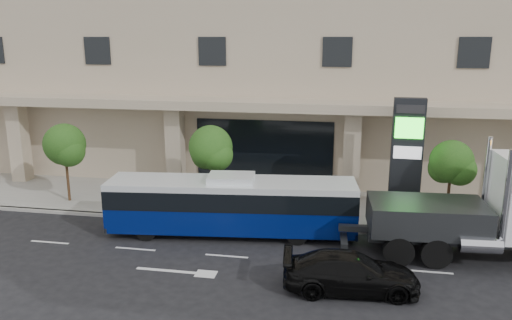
{
  "coord_description": "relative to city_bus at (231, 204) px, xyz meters",
  "views": [
    {
      "loc": [
        4.58,
        -19.99,
        8.78
      ],
      "look_at": [
        0.6,
        2.0,
        3.26
      ],
      "focal_mm": 35.0,
      "sensor_mm": 36.0,
      "label": 1
    }
  ],
  "objects": [
    {
      "name": "black_sedan",
      "position": [
        5.33,
        -4.37,
        -0.74
      ],
      "size": [
        4.95,
        2.38,
        1.39
      ],
      "primitive_type": "imported",
      "rotation": [
        0.0,
        0.0,
        1.66
      ],
      "color": "black",
      "rests_on": "ground"
    },
    {
      "name": "curb",
      "position": [
        0.32,
        1.14,
        -1.36
      ],
      "size": [
        120.0,
        0.3,
        0.15
      ],
      "primitive_type": "cube",
      "color": "gray",
      "rests_on": "ground"
    },
    {
      "name": "tow_truck",
      "position": [
        11.12,
        -0.65,
        0.55
      ],
      "size": [
        10.62,
        3.08,
        4.83
      ],
      "rotation": [
        0.0,
        0.0,
        0.05
      ],
      "color": "#2D3033",
      "rests_on": "ground"
    },
    {
      "name": "signage_pylon",
      "position": [
        7.85,
        3.21,
        1.71
      ],
      "size": [
        1.49,
        0.59,
        5.89
      ],
      "rotation": [
        0.0,
        0.0,
        -0.03
      ],
      "color": "black",
      "rests_on": "sidewalk"
    },
    {
      "name": "city_bus",
      "position": [
        0.0,
        0.0,
        0.0
      ],
      "size": [
        11.33,
        3.53,
        2.82
      ],
      "rotation": [
        0.0,
        0.0,
        0.11
      ],
      "color": "black",
      "rests_on": "ground"
    },
    {
      "name": "tree_mid",
      "position": [
        -1.65,
        2.73,
        1.82
      ],
      "size": [
        2.28,
        2.2,
        4.38
      ],
      "color": "#422B19",
      "rests_on": "sidewalk"
    },
    {
      "name": "convention_center",
      "position": [
        0.32,
        14.56,
        8.54
      ],
      "size": [
        60.0,
        17.6,
        20.0
      ],
      "color": "tan",
      "rests_on": "ground"
    },
    {
      "name": "sidewalk",
      "position": [
        0.32,
        4.14,
        -1.36
      ],
      "size": [
        120.0,
        6.0,
        0.15
      ],
      "primitive_type": "cube",
      "color": "gray",
      "rests_on": "ground"
    },
    {
      "name": "tree_left",
      "position": [
        -9.65,
        2.73,
        1.68
      ],
      "size": [
        2.27,
        2.2,
        4.22
      ],
      "color": "#422B19",
      "rests_on": "sidewalk"
    },
    {
      "name": "ground",
      "position": [
        0.32,
        -0.86,
        -1.44
      ],
      "size": [
        120.0,
        120.0,
        0.0
      ],
      "primitive_type": "plane",
      "color": "black",
      "rests_on": "ground"
    },
    {
      "name": "tree_right",
      "position": [
        9.85,
        2.73,
        1.6
      ],
      "size": [
        2.1,
        2.0,
        4.04
      ],
      "color": "#422B19",
      "rests_on": "sidewalk"
    }
  ]
}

